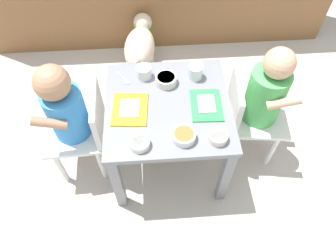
{
  "coord_description": "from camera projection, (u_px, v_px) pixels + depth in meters",
  "views": [
    {
      "loc": [
        -0.06,
        -0.88,
        1.51
      ],
      "look_at": [
        0.0,
        0.0,
        0.3
      ],
      "focal_mm": 33.4,
      "sensor_mm": 36.0,
      "label": 1
    }
  ],
  "objects": [
    {
      "name": "veggie_bowl_far",
      "position": [
        139.0,
        143.0,
        1.23
      ],
      "size": [
        0.08,
        0.08,
        0.03
      ],
      "color": "white",
      "rests_on": "dining_table"
    },
    {
      "name": "cereal_bowl_right_side",
      "position": [
        167.0,
        80.0,
        1.43
      ],
      "size": [
        0.1,
        0.1,
        0.04
      ],
      "color": "silver",
      "rests_on": "dining_table"
    },
    {
      "name": "spoon_by_left_tray",
      "position": [
        124.0,
        79.0,
        1.46
      ],
      "size": [
        0.07,
        0.09,
        0.01
      ],
      "color": "silver",
      "rests_on": "dining_table"
    },
    {
      "name": "dog",
      "position": [
        140.0,
        46.0,
        1.98
      ],
      "size": [
        0.23,
        0.45,
        0.32
      ],
      "color": "beige",
      "rests_on": "ground"
    },
    {
      "name": "veggie_bowl_near",
      "position": [
        184.0,
        136.0,
        1.25
      ],
      "size": [
        0.1,
        0.1,
        0.04
      ],
      "color": "white",
      "rests_on": "dining_table"
    },
    {
      "name": "seated_child_left",
      "position": [
        68.0,
        111.0,
        1.37
      ],
      "size": [
        0.29,
        0.29,
        0.7
      ],
      "color": "silver",
      "rests_on": "ground"
    },
    {
      "name": "cereal_bowl_left_side",
      "position": [
        218.0,
        137.0,
        1.25
      ],
      "size": [
        0.08,
        0.08,
        0.03
      ],
      "color": "silver",
      "rests_on": "dining_table"
    },
    {
      "name": "dining_table",
      "position": [
        168.0,
        116.0,
        1.44
      ],
      "size": [
        0.55,
        0.55,
        0.46
      ],
      "color": "slate",
      "rests_on": "ground"
    },
    {
      "name": "water_cup_right",
      "position": [
        144.0,
        73.0,
        1.45
      ],
      "size": [
        0.07,
        0.07,
        0.06
      ],
      "color": "white",
      "rests_on": "dining_table"
    },
    {
      "name": "water_cup_left",
      "position": [
        195.0,
        72.0,
        1.45
      ],
      "size": [
        0.07,
        0.07,
        0.07
      ],
      "color": "white",
      "rests_on": "dining_table"
    },
    {
      "name": "food_tray_left",
      "position": [
        130.0,
        109.0,
        1.35
      ],
      "size": [
        0.16,
        0.19,
        0.02
      ],
      "color": "gold",
      "rests_on": "dining_table"
    },
    {
      "name": "seated_child_right",
      "position": [
        263.0,
        96.0,
        1.43
      ],
      "size": [
        0.31,
        0.31,
        0.7
      ],
      "color": "silver",
      "rests_on": "ground"
    },
    {
      "name": "ground_plane",
      "position": [
        168.0,
        157.0,
        1.74
      ],
      "size": [
        7.0,
        7.0,
        0.0
      ],
      "primitive_type": "plane",
      "color": "#B2ADA3"
    },
    {
      "name": "food_tray_right",
      "position": [
        206.0,
        105.0,
        1.36
      ],
      "size": [
        0.14,
        0.19,
        0.02
      ],
      "color": "green",
      "rests_on": "dining_table"
    }
  ]
}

